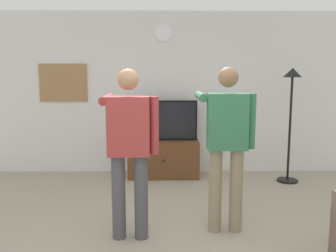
{
  "coord_description": "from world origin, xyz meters",
  "views": [
    {
      "loc": [
        -0.07,
        -3.27,
        1.72
      ],
      "look_at": [
        -0.02,
        1.2,
        1.05
      ],
      "focal_mm": 39.1,
      "sensor_mm": 36.0,
      "label": 1
    }
  ],
  "objects_px": {
    "tv_stand": "(164,159)",
    "television": "(164,120)",
    "wall_clock": "(163,33)",
    "floor_lamp": "(291,101)",
    "framed_picture": "(63,83)",
    "person_standing_nearer_couch": "(227,140)",
    "person_standing_nearer_lamp": "(129,144)"
  },
  "relations": [
    {
      "from": "television",
      "to": "framed_picture",
      "type": "bearing_deg",
      "value": 171.57
    },
    {
      "from": "floor_lamp",
      "to": "tv_stand",
      "type": "bearing_deg",
      "value": 170.96
    },
    {
      "from": "framed_picture",
      "to": "floor_lamp",
      "type": "relative_size",
      "value": 0.45
    },
    {
      "from": "wall_clock",
      "to": "floor_lamp",
      "type": "height_order",
      "value": "wall_clock"
    },
    {
      "from": "tv_stand",
      "to": "framed_picture",
      "type": "relative_size",
      "value": 1.43
    },
    {
      "from": "tv_stand",
      "to": "wall_clock",
      "type": "distance_m",
      "value": 2.06
    },
    {
      "from": "television",
      "to": "framed_picture",
      "type": "relative_size",
      "value": 1.37
    },
    {
      "from": "tv_stand",
      "to": "person_standing_nearer_lamp",
      "type": "relative_size",
      "value": 0.65
    },
    {
      "from": "floor_lamp",
      "to": "wall_clock",
      "type": "bearing_deg",
      "value": 162.89
    },
    {
      "from": "television",
      "to": "framed_picture",
      "type": "distance_m",
      "value": 1.8
    },
    {
      "from": "television",
      "to": "framed_picture",
      "type": "xyz_separation_m",
      "value": [
        -1.68,
        0.25,
        0.61
      ]
    },
    {
      "from": "person_standing_nearer_couch",
      "to": "person_standing_nearer_lamp",
      "type": "bearing_deg",
      "value": -171.05
    },
    {
      "from": "person_standing_nearer_lamp",
      "to": "person_standing_nearer_couch",
      "type": "relative_size",
      "value": 0.99
    },
    {
      "from": "framed_picture",
      "to": "floor_lamp",
      "type": "xyz_separation_m",
      "value": [
        3.63,
        -0.61,
        -0.26
      ]
    },
    {
      "from": "framed_picture",
      "to": "person_standing_nearer_couch",
      "type": "xyz_separation_m",
      "value": [
        2.35,
        -2.38,
        -0.53
      ]
    },
    {
      "from": "television",
      "to": "person_standing_nearer_lamp",
      "type": "height_order",
      "value": "person_standing_nearer_lamp"
    },
    {
      "from": "person_standing_nearer_lamp",
      "to": "wall_clock",
      "type": "bearing_deg",
      "value": 82.31
    },
    {
      "from": "person_standing_nearer_couch",
      "to": "television",
      "type": "bearing_deg",
      "value": 107.4
    },
    {
      "from": "person_standing_nearer_lamp",
      "to": "television",
      "type": "bearing_deg",
      "value": 81.51
    },
    {
      "from": "floor_lamp",
      "to": "framed_picture",
      "type": "bearing_deg",
      "value": 170.52
    },
    {
      "from": "person_standing_nearer_couch",
      "to": "tv_stand",
      "type": "bearing_deg",
      "value": 107.76
    },
    {
      "from": "wall_clock",
      "to": "floor_lamp",
      "type": "bearing_deg",
      "value": -17.11
    },
    {
      "from": "framed_picture",
      "to": "person_standing_nearer_lamp",
      "type": "relative_size",
      "value": 0.46
    },
    {
      "from": "television",
      "to": "person_standing_nearer_lamp",
      "type": "distance_m",
      "value": 2.32
    },
    {
      "from": "wall_clock",
      "to": "person_standing_nearer_couch",
      "type": "distance_m",
      "value": 2.81
    },
    {
      "from": "framed_picture",
      "to": "person_standing_nearer_couch",
      "type": "relative_size",
      "value": 0.45
    },
    {
      "from": "tv_stand",
      "to": "television",
      "type": "bearing_deg",
      "value": 90.0
    },
    {
      "from": "tv_stand",
      "to": "television",
      "type": "distance_m",
      "value": 0.63
    },
    {
      "from": "floor_lamp",
      "to": "person_standing_nearer_lamp",
      "type": "xyz_separation_m",
      "value": [
        -2.29,
        -1.94,
        -0.27
      ]
    },
    {
      "from": "tv_stand",
      "to": "person_standing_nearer_couch",
      "type": "bearing_deg",
      "value": -72.24
    },
    {
      "from": "framed_picture",
      "to": "floor_lamp",
      "type": "distance_m",
      "value": 3.69
    },
    {
      "from": "framed_picture",
      "to": "person_standing_nearer_lamp",
      "type": "bearing_deg",
      "value": -62.3
    }
  ]
}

